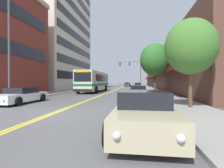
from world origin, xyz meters
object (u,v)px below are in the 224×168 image
object	(u,v)px
fire_hydrant	(151,90)
car_silver_parked_left_mid	(98,86)
car_slate_blue_moving_second	(128,84)
street_lamp_left_near	(12,30)
car_charcoal_parked_right_mid	(138,85)
car_white_parked_left_near	(21,96)
street_tree_right_near	(191,47)
car_dark_grey_moving_lead	(127,85)
car_black_parked_right_far	(138,91)
city_bus	(94,81)
traffic_signal_mast	(133,68)
car_beige_parked_right_foreground	(144,114)
street_tree_right_mid	(155,60)

from	to	relation	value
fire_hydrant	car_silver_parked_left_mid	bearing A→B (deg)	123.00
car_slate_blue_moving_second	street_lamp_left_near	bearing A→B (deg)	-96.09
street_lamp_left_near	car_silver_parked_left_mid	bearing A→B (deg)	88.32
car_charcoal_parked_right_mid	street_lamp_left_near	xyz separation A→B (m)	(-9.48, -35.44, 4.83)
car_white_parked_left_near	car_slate_blue_moving_second	size ratio (longest dim) A/B	1.01
car_charcoal_parked_right_mid	car_slate_blue_moving_second	size ratio (longest dim) A/B	0.85
car_silver_parked_left_mid	street_tree_right_near	distance (m)	29.74
street_lamp_left_near	car_dark_grey_moving_lead	bearing A→B (deg)	83.11
street_tree_right_near	car_slate_blue_moving_second	bearing A→B (deg)	96.45
car_black_parked_right_far	street_lamp_left_near	xyz separation A→B (m)	(-9.35, -7.70, 4.91)
city_bus	traffic_signal_mast	world-z (taller)	traffic_signal_mast
car_beige_parked_right_foreground	fire_hydrant	world-z (taller)	car_beige_parked_right_foreground
car_black_parked_right_far	street_tree_right_near	world-z (taller)	street_tree_right_near
city_bus	car_silver_parked_left_mid	distance (m)	10.81
car_silver_parked_left_mid	car_black_parked_right_far	world-z (taller)	car_silver_parked_left_mid
car_slate_blue_moving_second	street_tree_right_near	xyz separation A→B (m)	(6.37, -56.34, 2.93)
car_charcoal_parked_right_mid	fire_hydrant	xyz separation A→B (m)	(1.51, -25.26, -0.08)
car_white_parked_left_near	car_beige_parked_right_foreground	size ratio (longest dim) A/B	1.18
street_lamp_left_near	city_bus	bearing A→B (deg)	80.66
car_white_parked_left_near	street_lamp_left_near	xyz separation A→B (m)	(-0.66, -0.04, 4.93)
car_beige_parked_right_foreground	traffic_signal_mast	bearing A→B (deg)	91.75
city_bus	car_black_parked_right_far	distance (m)	10.30
street_lamp_left_near	street_tree_right_near	world-z (taller)	street_lamp_left_near
car_silver_parked_left_mid	car_dark_grey_moving_lead	bearing A→B (deg)	77.29
car_dark_grey_moving_lead	fire_hydrant	bearing A→B (deg)	-82.39
car_silver_parked_left_mid	car_charcoal_parked_right_mid	size ratio (longest dim) A/B	1.15
city_bus	traffic_signal_mast	size ratio (longest dim) A/B	1.66
traffic_signal_mast	fire_hydrant	world-z (taller)	traffic_signal_mast
car_charcoal_parked_right_mid	traffic_signal_mast	xyz separation A→B (m)	(-1.37, 0.28, 4.60)
car_slate_blue_moving_second	car_black_parked_right_far	bearing A→B (deg)	-85.79
car_charcoal_parked_right_mid	street_lamp_left_near	distance (m)	37.01
city_bus	street_tree_right_near	distance (m)	19.38
car_black_parked_right_far	traffic_signal_mast	distance (m)	28.44
car_white_parked_left_near	car_dark_grey_moving_lead	distance (m)	48.79
car_charcoal_parked_right_mid	street_lamp_left_near	bearing A→B (deg)	-104.98
fire_hydrant	car_slate_blue_moving_second	bearing A→B (deg)	96.52
car_white_parked_left_near	car_black_parked_right_far	bearing A→B (deg)	41.42
car_white_parked_left_near	traffic_signal_mast	distance (m)	36.75
street_tree_right_near	street_tree_right_mid	size ratio (longest dim) A/B	0.79
car_charcoal_parked_right_mid	traffic_signal_mast	bearing A→B (deg)	168.41
car_dark_grey_moving_lead	car_white_parked_left_near	bearing A→B (deg)	-96.12
car_beige_parked_right_foreground	car_slate_blue_moving_second	bearing A→B (deg)	93.29
car_dark_grey_moving_lead	street_tree_right_mid	size ratio (longest dim) A/B	0.71
car_silver_parked_left_mid	car_white_parked_left_near	bearing A→B (deg)	-90.21
city_bus	car_silver_parked_left_mid	world-z (taller)	city_bus
car_beige_parked_right_foreground	car_slate_blue_moving_second	size ratio (longest dim) A/B	0.85
car_black_parked_right_far	fire_hydrant	bearing A→B (deg)	56.55
car_silver_parked_left_mid	fire_hydrant	size ratio (longest dim) A/B	5.51
car_charcoal_parked_right_mid	traffic_signal_mast	world-z (taller)	traffic_signal_mast
city_bus	fire_hydrant	bearing A→B (deg)	-31.24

